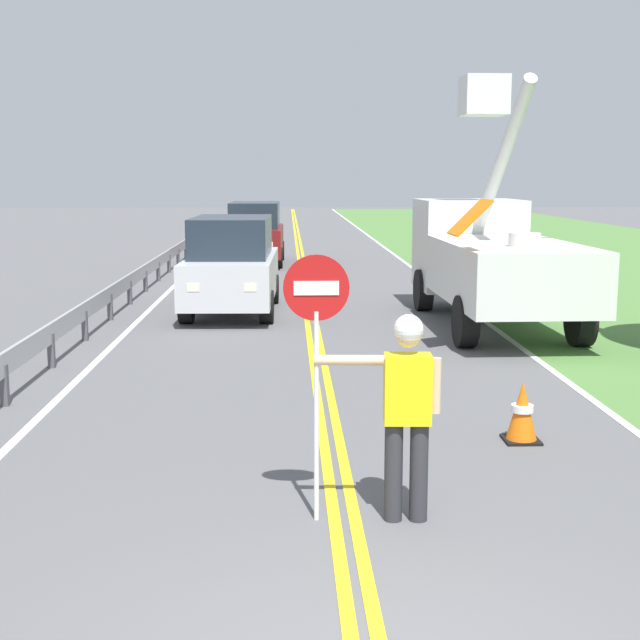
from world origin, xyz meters
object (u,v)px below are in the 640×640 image
traffic_cone_lead (522,413)px  oncoming_suv_second (255,233)px  oncoming_suv_nearest (232,265)px  utility_bucket_truck (489,255)px  flagger_worker (406,404)px  stop_sign_paddle (316,328)px

traffic_cone_lead → oncoming_suv_second: bearing=100.4°
oncoming_suv_nearest → traffic_cone_lead: 10.35m
utility_bucket_truck → oncoming_suv_nearest: size_ratio=1.47×
flagger_worker → stop_sign_paddle: stop_sign_paddle is taller
oncoming_suv_nearest → oncoming_suv_second: bearing=89.4°
utility_bucket_truck → stop_sign_paddle: bearing=-110.6°
oncoming_suv_nearest → flagger_worker: bearing=-79.3°
utility_bucket_truck → traffic_cone_lead: (-1.45, -8.06, -1.06)m
oncoming_suv_nearest → traffic_cone_lead: (3.86, -9.58, -0.72)m
oncoming_suv_second → oncoming_suv_nearest: bearing=-90.6°
stop_sign_paddle → traffic_cone_lead: 3.53m
utility_bucket_truck → traffic_cone_lead: bearing=-100.2°
stop_sign_paddle → utility_bucket_truck: size_ratio=0.34×
stop_sign_paddle → traffic_cone_lead: size_ratio=3.33×
stop_sign_paddle → flagger_worker: bearing=-2.6°
flagger_worker → stop_sign_paddle: (-0.77, 0.03, 0.66)m
utility_bucket_truck → traffic_cone_lead: utility_bucket_truck is taller
stop_sign_paddle → traffic_cone_lead: (2.40, 2.19, -1.37)m
oncoming_suv_second → utility_bucket_truck: bearing=-67.0°
stop_sign_paddle → oncoming_suv_second: bearing=93.4°
utility_bucket_truck → oncoming_suv_nearest: (-5.31, 1.52, -0.34)m
utility_bucket_truck → flagger_worker: bearing=-106.7°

